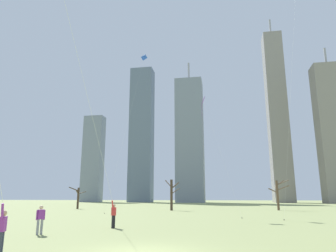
{
  "coord_description": "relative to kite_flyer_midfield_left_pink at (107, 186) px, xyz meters",
  "views": [
    {
      "loc": [
        3.18,
        -12.4,
        2.1
      ],
      "look_at": [
        0.0,
        6.0,
        6.38
      ],
      "focal_mm": 33.15,
      "sensor_mm": 36.0,
      "label": 1
    }
  ],
  "objects": [
    {
      "name": "skyline_short_annex",
      "position": [
        46.91,
        94.49,
        21.77
      ],
      "size": [
        11.05,
        7.29,
        56.19
      ],
      "color": "gray",
      "rests_on": "ground"
    },
    {
      "name": "skyline_wide_slab",
      "position": [
        30.21,
        105.59,
        31.69
      ],
      "size": [
        7.31,
        7.82,
        76.57
      ],
      "color": "gray",
      "rests_on": "ground"
    },
    {
      "name": "bare_tree_far_right_edge",
      "position": [
        -18.45,
        34.17,
        -0.69
      ],
      "size": [
        2.75,
        2.19,
        3.94
      ],
      "color": "#423326",
      "rests_on": "ground"
    },
    {
      "name": "kite_flyer_midfield_left_pink",
      "position": [
        0.0,
        0.0,
        0.0
      ],
      "size": [
        0.38,
        11.15,
        14.12
      ],
      "color": "black",
      "rests_on": "ground"
    },
    {
      "name": "skyline_squat_block",
      "position": [
        -4.8,
        103.04,
        21.99
      ],
      "size": [
        10.89,
        9.73,
        58.05
      ],
      "color": "gray",
      "rests_on": "ground"
    },
    {
      "name": "distant_kite_high_overhead_orange",
      "position": [
        16.66,
        15.23,
        19.58
      ],
      "size": [
        4.75,
        4.79,
        26.97
      ],
      "color": "orange",
      "rests_on": "ground"
    },
    {
      "name": "skyline_mid_tower_left",
      "position": [
        -25.77,
        106.18,
        25.92
      ],
      "size": [
        9.5,
        7.05,
        57.49
      ],
      "color": "slate",
      "rests_on": "ground"
    },
    {
      "name": "skyline_tall_tower",
      "position": [
        -48.43,
        109.08,
        16.04
      ],
      "size": [
        8.56,
        5.41,
        37.73
      ],
      "color": "gray",
      "rests_on": "ground"
    },
    {
      "name": "distant_kite_drifting_right_blue",
      "position": [
        -4.37,
        24.01,
        18.59
      ],
      "size": [
        4.22,
        4.93,
        24.27
      ],
      "color": "blue",
      "rests_on": "ground"
    },
    {
      "name": "bare_tree_center",
      "position": [
        16.39,
        34.12,
        -0.14
      ],
      "size": [
        3.21,
        2.51,
        4.85
      ],
      "color": "brown",
      "rests_on": "ground"
    },
    {
      "name": "bystander_far_off_by_trees",
      "position": [
        -2.85,
        -2.85,
        -1.92
      ],
      "size": [
        0.37,
        0.42,
        1.62
      ],
      "color": "gray",
      "rests_on": "ground"
    },
    {
      "name": "bare_tree_rightmost",
      "position": [
        -0.62,
        30.74,
        -0.13
      ],
      "size": [
        2.61,
        1.71,
        4.87
      ],
      "color": "#423326",
      "rests_on": "ground"
    },
    {
      "name": "distant_kite_low_near_trees_purple",
      "position": [
        5.69,
        19.27,
        10.97
      ],
      "size": [
        4.16,
        6.99,
        15.26
      ],
      "color": "purple",
      "rests_on": "ground"
    }
  ]
}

